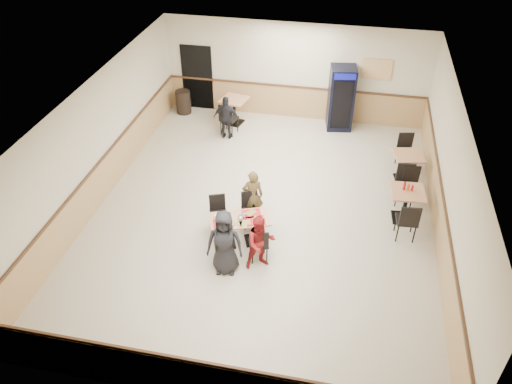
% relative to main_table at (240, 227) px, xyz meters
% --- Properties ---
extents(ground, '(10.00, 10.00, 0.00)m').
position_rel_main_table_xyz_m(ground, '(0.30, 1.15, -0.46)').
color(ground, beige).
rests_on(ground, ground).
extents(room_shell, '(10.00, 10.00, 10.00)m').
position_rel_main_table_xyz_m(room_shell, '(2.08, 3.69, 0.12)').
color(room_shell, silver).
rests_on(room_shell, ground).
extents(main_table, '(1.43, 1.06, 0.69)m').
position_rel_main_table_xyz_m(main_table, '(0.00, 0.00, 0.00)').
color(main_table, black).
rests_on(main_table, ground).
extents(main_chairs, '(1.60, 1.81, 0.87)m').
position_rel_main_table_xyz_m(main_chairs, '(-0.04, -0.02, -0.02)').
color(main_chairs, black).
rests_on(main_chairs, ground).
extents(diner_woman_left, '(0.79, 0.57, 1.51)m').
position_rel_main_table_xyz_m(diner_woman_left, '(-0.11, -0.88, 0.30)').
color(diner_woman_left, black).
rests_on(diner_woman_left, ground).
extents(diner_woman_right, '(0.78, 0.73, 1.29)m').
position_rel_main_table_xyz_m(diner_woman_right, '(0.58, -0.61, 0.19)').
color(diner_woman_right, maroon).
rests_on(diner_woman_right, ground).
extents(diner_man_opposite, '(0.56, 0.45, 1.34)m').
position_rel_main_table_xyz_m(diner_man_opposite, '(0.11, 0.88, 0.21)').
color(diner_man_opposite, brown).
rests_on(diner_man_opposite, ground).
extents(lone_diner, '(0.77, 0.33, 1.32)m').
position_rel_main_table_xyz_m(lone_diner, '(-1.42, 4.42, 0.20)').
color(lone_diner, black).
rests_on(lone_diner, ground).
extents(tabletop_clutter, '(1.15, 0.87, 0.12)m').
position_rel_main_table_xyz_m(tabletop_clutter, '(0.03, -0.05, 0.25)').
color(tabletop_clutter, red).
rests_on(tabletop_clutter, main_table).
extents(side_table_near, '(0.81, 0.81, 0.81)m').
position_rel_main_table_xyz_m(side_table_near, '(3.58, 1.58, 0.08)').
color(side_table_near, black).
rests_on(side_table_near, ground).
extents(side_table_near_chair_south, '(0.51, 0.51, 1.03)m').
position_rel_main_table_xyz_m(side_table_near_chair_south, '(3.58, 0.93, 0.06)').
color(side_table_near_chair_south, black).
rests_on(side_table_near_chair_south, ground).
extents(side_table_near_chair_north, '(0.51, 0.51, 1.03)m').
position_rel_main_table_xyz_m(side_table_near_chair_north, '(3.58, 2.23, 0.06)').
color(side_table_near_chair_north, black).
rests_on(side_table_near_chair_north, ground).
extents(side_table_far, '(0.84, 0.84, 0.77)m').
position_rel_main_table_xyz_m(side_table_far, '(3.67, 3.25, 0.05)').
color(side_table_far, black).
rests_on(side_table_far, ground).
extents(side_table_far_chair_south, '(0.53, 0.53, 0.97)m').
position_rel_main_table_xyz_m(side_table_far_chair_south, '(3.67, 2.64, 0.03)').
color(side_table_far_chair_south, black).
rests_on(side_table_far_chair_south, ground).
extents(side_table_far_chair_north, '(0.53, 0.53, 0.97)m').
position_rel_main_table_xyz_m(side_table_far_chair_north, '(3.67, 3.86, 0.03)').
color(side_table_far_chair_north, black).
rests_on(side_table_far_chair_north, ground).
extents(condiment_caddy, '(0.23, 0.06, 0.20)m').
position_rel_main_table_xyz_m(condiment_caddy, '(3.55, 1.63, 0.44)').
color(condiment_caddy, red).
rests_on(condiment_caddy, side_table_near).
extents(back_table, '(0.91, 0.91, 0.82)m').
position_rel_main_table_xyz_m(back_table, '(-1.42, 5.35, 0.08)').
color(back_table, black).
rests_on(back_table, ground).
extents(back_table_chair_lone, '(0.57, 0.57, 1.03)m').
position_rel_main_table_xyz_m(back_table_chair_lone, '(-1.42, 4.69, 0.06)').
color(back_table_chair_lone, black).
rests_on(back_table_chair_lone, ground).
extents(pepsi_cooler, '(0.83, 0.84, 1.93)m').
position_rel_main_table_xyz_m(pepsi_cooler, '(1.77, 5.74, 0.51)').
color(pepsi_cooler, black).
rests_on(pepsi_cooler, ground).
extents(trash_bin, '(0.47, 0.47, 0.75)m').
position_rel_main_table_xyz_m(trash_bin, '(-3.18, 5.70, -0.09)').
color(trash_bin, black).
rests_on(trash_bin, ground).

